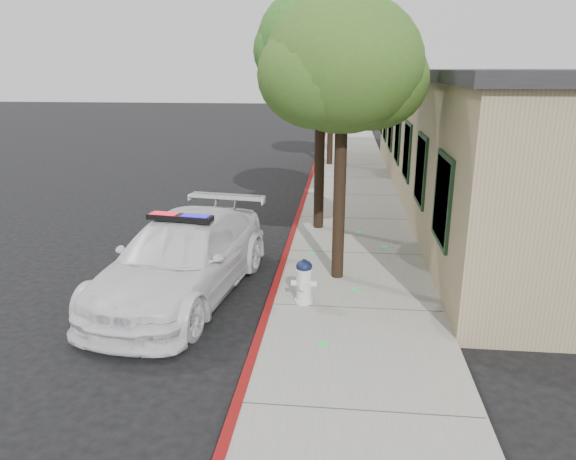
# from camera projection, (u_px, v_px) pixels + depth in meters

# --- Properties ---
(ground) EXTENTS (120.00, 120.00, 0.00)m
(ground) POSITION_uv_depth(u_px,v_px,m) (266.00, 311.00, 9.72)
(ground) COLOR black
(ground) RESTS_ON ground
(sidewalk) EXTENTS (3.20, 60.00, 0.15)m
(sidewalk) POSITION_uv_depth(u_px,v_px,m) (352.00, 255.00, 12.39)
(sidewalk) COLOR gray
(sidewalk) RESTS_ON ground
(red_curb) EXTENTS (0.14, 60.00, 0.16)m
(red_curb) POSITION_uv_depth(u_px,v_px,m) (287.00, 253.00, 12.55)
(red_curb) COLOR maroon
(red_curb) RESTS_ON ground
(clapboard_building) EXTENTS (7.30, 20.89, 4.24)m
(clapboard_building) POSITION_uv_depth(u_px,v_px,m) (512.00, 138.00, 16.99)
(clapboard_building) COLOR tan
(clapboard_building) RESTS_ON ground
(police_car) EXTENTS (2.88, 5.51, 1.65)m
(police_car) POSITION_uv_depth(u_px,v_px,m) (183.00, 258.00, 10.20)
(police_car) COLOR white
(police_car) RESTS_ON ground
(fire_hydrant) EXTENTS (0.47, 0.41, 0.83)m
(fire_hydrant) POSITION_uv_depth(u_px,v_px,m) (304.00, 281.00, 9.62)
(fire_hydrant) COLOR silver
(fire_hydrant) RESTS_ON sidewalk
(street_tree_near) EXTENTS (3.20, 2.98, 5.46)m
(street_tree_near) POSITION_uv_depth(u_px,v_px,m) (343.00, 71.00, 9.77)
(street_tree_near) COLOR black
(street_tree_near) RESTS_ON sidewalk
(street_tree_mid) EXTENTS (3.48, 3.19, 6.09)m
(street_tree_mid) POSITION_uv_depth(u_px,v_px,m) (322.00, 48.00, 13.06)
(street_tree_mid) COLOR black
(street_tree_mid) RESTS_ON sidewalk
(street_tree_far) EXTENTS (3.21, 2.98, 5.64)m
(street_tree_far) POSITION_uv_depth(u_px,v_px,m) (332.00, 65.00, 22.59)
(street_tree_far) COLOR black
(street_tree_far) RESTS_ON sidewalk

